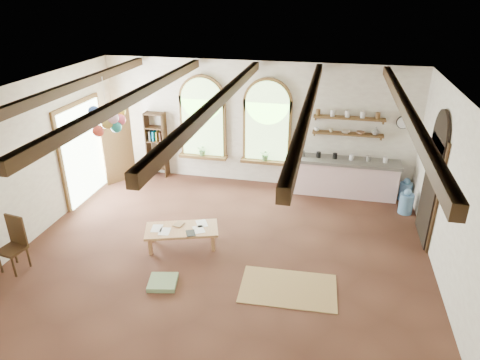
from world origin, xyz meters
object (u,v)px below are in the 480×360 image
(kitchen_counter, at_px, (343,177))
(balloon_cluster, at_px, (107,119))
(coffee_table, at_px, (182,231))
(side_chair, at_px, (14,255))

(kitchen_counter, height_order, balloon_cluster, balloon_cluster)
(coffee_table, relative_size, side_chair, 1.49)
(coffee_table, height_order, balloon_cluster, balloon_cluster)
(coffee_table, xyz_separation_m, balloon_cluster, (-1.80, 0.82, 1.97))
(kitchen_counter, relative_size, coffee_table, 1.70)
(kitchen_counter, relative_size, side_chair, 2.54)
(coffee_table, distance_m, side_chair, 3.11)
(kitchen_counter, distance_m, side_chair, 7.48)
(coffee_table, xyz_separation_m, side_chair, (-2.78, -1.40, -0.06))
(kitchen_counter, distance_m, balloon_cluster, 5.78)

